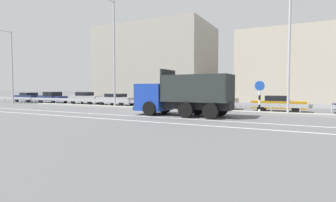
# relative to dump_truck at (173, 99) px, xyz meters

# --- Properties ---
(ground_plane) EXTENTS (320.00, 320.00, 0.00)m
(ground_plane) POSITION_rel_dump_truck_xyz_m (-2.97, 0.96, -1.23)
(ground_plane) COLOR #565659
(lane_strip_0) EXTENTS (60.95, 0.16, 0.01)m
(lane_strip_0) POSITION_rel_dump_truck_xyz_m (0.89, -1.81, -1.23)
(lane_strip_0) COLOR silver
(lane_strip_0) RESTS_ON ground_plane
(lane_strip_1) EXTENTS (60.95, 0.16, 0.01)m
(lane_strip_1) POSITION_rel_dump_truck_xyz_m (0.89, -4.11, -1.23)
(lane_strip_1) COLOR silver
(lane_strip_1) RESTS_ON ground_plane
(median_island) EXTENTS (33.52, 1.10, 0.18)m
(median_island) POSITION_rel_dump_truck_xyz_m (-2.97, 3.89, -1.14)
(median_island) COLOR gray
(median_island) RESTS_ON ground_plane
(median_guardrail) EXTENTS (60.95, 0.09, 0.78)m
(median_guardrail) POSITION_rel_dump_truck_xyz_m (-2.97, 5.11, -0.66)
(median_guardrail) COLOR #9EA0A5
(median_guardrail) RESTS_ON ground_plane
(dump_truck) EXTENTS (7.23, 2.71, 3.38)m
(dump_truck) POSITION_rel_dump_truck_xyz_m (0.00, 0.00, 0.00)
(dump_truck) COLOR #19389E
(dump_truck) RESTS_ON ground_plane
(median_road_sign) EXTENTS (0.82, 0.16, 2.60)m
(median_road_sign) POSITION_rel_dump_truck_xyz_m (5.64, 3.89, 0.17)
(median_road_sign) COLOR white
(median_road_sign) RESTS_ON ground_plane
(street_lamp_0) EXTENTS (0.70, 1.86, 9.32)m
(street_lamp_0) POSITION_rel_dump_truck_xyz_m (-24.84, 3.57, 3.87)
(street_lamp_0) COLOR #ADADB2
(street_lamp_0) RESTS_ON ground_plane
(street_lamp_1) EXTENTS (0.71, 2.56, 10.87)m
(street_lamp_1) POSITION_rel_dump_truck_xyz_m (-8.60, 3.87, 4.74)
(street_lamp_1) COLOR #ADADB2
(street_lamp_1) RESTS_ON ground_plane
(street_lamp_2) EXTENTS (0.70, 2.42, 9.98)m
(street_lamp_2) POSITION_rel_dump_truck_xyz_m (7.67, 3.55, 4.28)
(street_lamp_2) COLOR #ADADB2
(street_lamp_2) RESTS_ON ground_plane
(parked_car_0) EXTENTS (4.35, 2.18, 1.37)m
(parked_car_0) POSITION_rel_dump_truck_xyz_m (-26.72, 7.15, -0.52)
(parked_car_0) COLOR navy
(parked_car_0) RESTS_ON ground_plane
(parked_car_1) EXTENTS (4.75, 2.25, 1.50)m
(parked_car_1) POSITION_rel_dump_truck_xyz_m (-21.65, 7.22, -0.48)
(parked_car_1) COLOR navy
(parked_car_1) RESTS_ON ground_plane
(parked_car_2) EXTENTS (4.34, 2.01, 1.51)m
(parked_car_2) POSITION_rel_dump_truck_xyz_m (-16.03, 7.49, -0.47)
(parked_car_2) COLOR #A3A3A8
(parked_car_2) RESTS_ON ground_plane
(parked_car_3) EXTENTS (5.03, 2.28, 1.36)m
(parked_car_3) POSITION_rel_dump_truck_xyz_m (-10.86, 7.24, -0.52)
(parked_car_3) COLOR #A3A3A8
(parked_car_3) RESTS_ON ground_plane
(parked_car_4) EXTENTS (4.71, 2.06, 1.50)m
(parked_car_4) POSITION_rel_dump_truck_xyz_m (-4.59, 6.75, -0.46)
(parked_car_4) COLOR gray
(parked_car_4) RESTS_ON ground_plane
(parked_car_5) EXTENTS (4.76, 1.81, 1.60)m
(parked_car_5) POSITION_rel_dump_truck_xyz_m (0.76, 7.27, -0.43)
(parked_car_5) COLOR gray
(parked_car_5) RESTS_ON ground_plane
(parked_car_6) EXTENTS (4.35, 2.10, 1.38)m
(parked_car_6) POSITION_rel_dump_truck_xyz_m (6.81, 6.76, -0.52)
(parked_car_6) COLOR #B27A14
(parked_car_6) RESTS_ON ground_plane
(background_building_0) EXTENTS (19.30, 12.05, 12.59)m
(background_building_0) POSITION_rel_dump_truck_xyz_m (-14.66, 23.21, 5.06)
(background_building_0) COLOR gray
(background_building_0) RESTS_ON ground_plane
(background_building_1) EXTENTS (19.18, 8.32, 10.15)m
(background_building_1) POSITION_rel_dump_truck_xyz_m (9.57, 23.86, 3.84)
(background_building_1) COLOR #B7AD99
(background_building_1) RESTS_ON ground_plane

